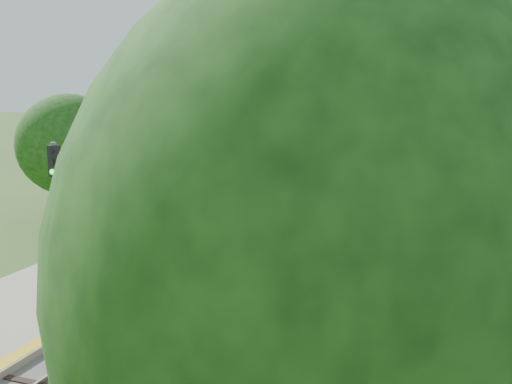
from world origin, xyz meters
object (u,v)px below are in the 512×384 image
(signal_gantry, at_px, (390,122))
(signal_platform, at_px, (58,212))
(train, at_px, (388,131))
(signal_farside, at_px, (386,163))
(lamppost_far, at_px, (195,200))
(station_building, at_px, (160,143))

(signal_gantry, height_order, signal_platform, signal_platform)
(signal_gantry, distance_m, train, 19.94)
(train, height_order, signal_farside, signal_farside)
(train, bearing_deg, signal_platform, -92.31)
(signal_gantry, relative_size, lamppost_far, 1.74)
(station_building, relative_size, lamppost_far, 1.78)
(station_building, height_order, train, station_building)
(signal_gantry, xyz_separation_m, train, (-2.47, 19.63, -2.46))
(signal_gantry, xyz_separation_m, signal_platform, (-5.37, -52.12, -0.48))
(lamppost_far, xyz_separation_m, signal_platform, (0.43, -11.98, 1.81))
(signal_gantry, xyz_separation_m, signal_farside, (3.73, -33.27, -0.63))
(signal_platform, distance_m, signal_farside, 20.93)
(station_building, relative_size, train, 0.07)
(train, relative_size, signal_platform, 19.53)
(station_building, bearing_deg, lamppost_far, -54.84)
(station_building, xyz_separation_m, signal_platform, (11.10, -27.13, 0.25))
(signal_gantry, bearing_deg, signal_platform, -95.88)
(train, distance_m, lamppost_far, 59.86)
(station_building, distance_m, signal_farside, 21.83)
(signal_gantry, distance_m, signal_platform, 52.40)
(station_building, bearing_deg, signal_platform, -67.75)
(train, xyz_separation_m, lamppost_far, (-3.33, -59.77, 0.18))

